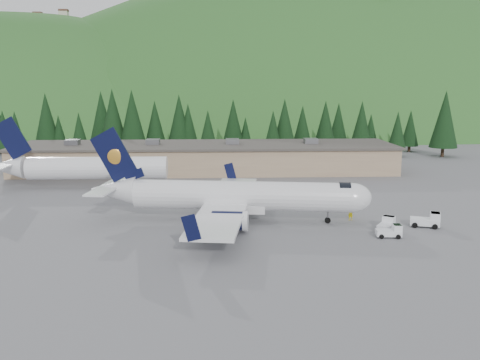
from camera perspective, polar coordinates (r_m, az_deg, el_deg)
name	(u,v)px	position (r m, az deg, el deg)	size (l,w,h in m)	color
ground	(242,221)	(65.18, 0.24, -4.41)	(600.00, 600.00, 0.00)	slate
airliner	(234,197)	(64.57, -0.64, -1.79)	(34.25, 32.25, 11.37)	white
second_airliner	(79,167)	(88.70, -16.80, 1.30)	(27.50, 11.00, 10.05)	white
baggage_tug_a	(391,231)	(60.70, 15.80, -5.31)	(2.79, 1.81, 1.43)	white
baggage_tug_b	(428,220)	(66.18, 19.40, -4.08)	(3.67, 2.85, 1.76)	white
baggage_tug_c	(387,224)	(63.36, 15.40, -4.59)	(2.77, 3.16, 1.52)	white
terminal_building	(206,157)	(101.93, -3.64, 2.45)	(71.00, 17.00, 6.10)	#9B7D63
ramp_worker	(350,213)	(66.78, 11.70, -3.47)	(0.66, 0.43, 1.81)	yellow
tree_line	(198,123)	(124.80, -4.47, 6.05)	(114.55, 18.71, 14.06)	black
hills	(322,271)	(293.52, 8.77, -9.56)	(614.00, 330.00, 300.00)	#20511D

